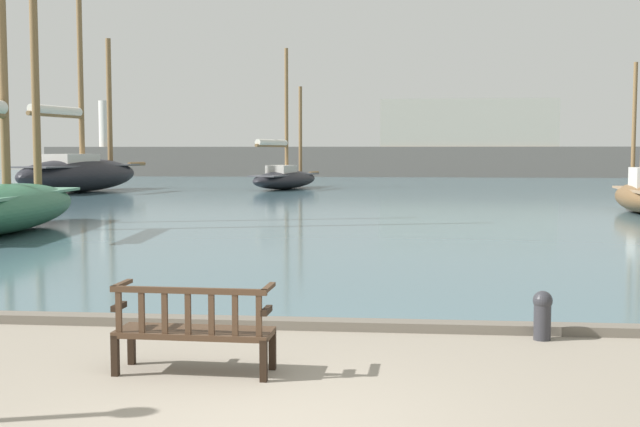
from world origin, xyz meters
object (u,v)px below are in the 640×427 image
Objects in this scene: sailboat_mid_port at (285,176)px; mooring_bollard at (542,312)px; sailboat_outer_starboard at (80,171)px; sailboat_far_port at (4,198)px; park_bench at (194,328)px.

mooring_bollard is at bearing -77.08° from sailboat_mid_port.
sailboat_outer_starboard is 21.87m from sailboat_far_port.
park_bench is 38.46m from sailboat_mid_port.
sailboat_outer_starboard reaches higher than park_bench.
park_bench is 0.14× the size of sailboat_far_port.
sailboat_far_port reaches higher than park_bench.
sailboat_outer_starboard is 1.03× the size of sailboat_far_port.
sailboat_far_port is at bearing 138.56° from mooring_bollard.
sailboat_outer_starboard is (-15.01, 33.65, 0.75)m from park_bench.
park_bench is 36.85m from sailboat_outer_starboard.
sailboat_far_port is (6.46, -20.89, -0.23)m from sailboat_outer_starboard.
mooring_bollard is (18.81, -31.80, -0.89)m from sailboat_outer_starboard.
sailboat_outer_starboard is 1.35× the size of sailboat_mid_port.
sailboat_mid_port is (4.02, 25.43, -0.19)m from sailboat_far_port.
mooring_bollard is at bearing -41.44° from sailboat_far_port.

